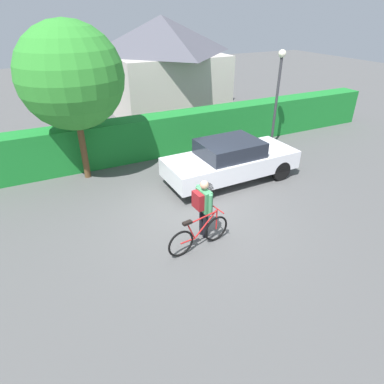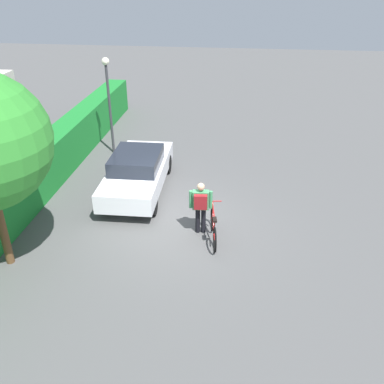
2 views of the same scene
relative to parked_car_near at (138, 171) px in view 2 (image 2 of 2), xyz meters
The scene contains 6 objects.
ground_plane 2.62m from the parked_car_near, 143.04° to the right, with size 60.00×60.00×0.00m, color #505050.
hedge_row 3.73m from the parked_car_near, 122.70° to the left, with size 21.66×0.90×1.51m, color #1B792C.
parked_car_near is the anchor object (origin of this frame).
bicycle 3.69m from the parked_car_near, 133.26° to the right, with size 1.68×0.50×0.92m.
person_rider 3.20m from the parked_car_near, 134.18° to the right, with size 0.37×0.63×1.53m.
street_lamp 3.94m from the parked_car_near, 29.81° to the left, with size 0.28×0.28×3.70m.
Camera 2 is at (-10.07, -1.77, 6.61)m, focal length 39.52 mm.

